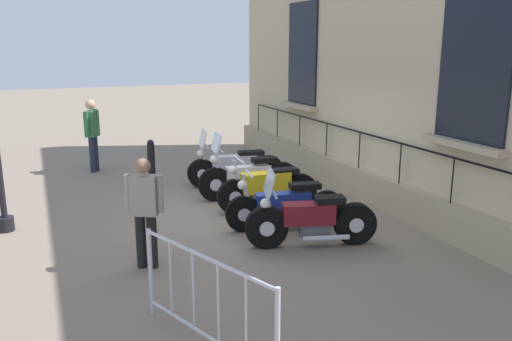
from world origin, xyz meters
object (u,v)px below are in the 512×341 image
motorcycle_silver (235,167)px  bollard (151,165)px  motorcycle_maroon (310,220)px  pedestrian_standing (92,131)px  pedestrian_walking (145,208)px  crowd_barrier (206,299)px  motorcycle_yellow (268,188)px  motorcycle_white (248,177)px  motorcycle_blue (285,206)px

motorcycle_silver → bollard: size_ratio=1.98×
motorcycle_maroon → pedestrian_standing: size_ratio=1.15×
motorcycle_maroon → pedestrian_walking: size_ratio=1.28×
crowd_barrier → bollard: size_ratio=1.76×
motorcycle_yellow → pedestrian_walking: size_ratio=1.25×
bollard → pedestrian_standing: (0.96, -2.15, 0.45)m
motorcycle_yellow → crowd_barrier: (2.47, 3.98, 0.13)m
crowd_barrier → pedestrian_walking: size_ratio=1.22×
motorcycle_yellow → motorcycle_maroon: 1.90m
motorcycle_silver → crowd_barrier: motorcycle_silver is taller
motorcycle_white → motorcycle_maroon: bearing=87.8°
motorcycle_white → pedestrian_walking: size_ratio=1.35×
motorcycle_blue → motorcycle_silver: bearing=-93.9°
motorcycle_white → motorcycle_yellow: motorcycle_white is taller
crowd_barrier → pedestrian_walking: pedestrian_walking is taller
crowd_barrier → pedestrian_walking: bearing=-86.3°
motorcycle_white → crowd_barrier: bearing=63.4°
motorcycle_blue → bollard: size_ratio=1.89×
motorcycle_yellow → motorcycle_maroon: bearing=86.0°
motorcycle_silver → pedestrian_walking: pedestrian_walking is taller
motorcycle_blue → bollard: (1.57, -3.32, 0.15)m
crowd_barrier → bollard: (-0.77, -6.25, -0.02)m
crowd_barrier → bollard: 6.30m
motorcycle_white → bollard: motorcycle_white is taller
bollard → pedestrian_walking: 4.10m
motorcycle_silver → bollard: motorcycle_silver is taller
motorcycle_blue → crowd_barrier: bearing=51.5°
crowd_barrier → pedestrian_walking: (0.15, -2.27, 0.32)m
motorcycle_white → motorcycle_yellow: (-0.03, 0.89, 0.00)m
motorcycle_blue → pedestrian_walking: bearing=15.0°
motorcycle_yellow → crowd_barrier: crowd_barrier is taller
motorcycle_maroon → bollard: (1.57, -4.17, 0.13)m
motorcycle_white → crowd_barrier: motorcycle_white is taller
motorcycle_white → motorcycle_maroon: motorcycle_white is taller
crowd_barrier → motorcycle_blue: bearing=-128.5°
motorcycle_white → motorcycle_maroon: size_ratio=1.05×
motorcycle_silver → crowd_barrier: bearing=66.7°
crowd_barrier → pedestrian_standing: 8.41m
motorcycle_yellow → bollard: bollard is taller
motorcycle_white → motorcycle_blue: bearing=86.8°
motorcycle_white → bollard: (1.67, -1.39, 0.11)m
motorcycle_maroon → motorcycle_yellow: bearing=-94.0°
motorcycle_white → motorcycle_maroon: 2.78m
motorcycle_silver → crowd_barrier: (2.53, 5.88, 0.15)m
motorcycle_silver → motorcycle_yellow: motorcycle_silver is taller
crowd_barrier → pedestrian_standing: (0.19, -8.40, 0.44)m
pedestrian_walking → pedestrian_standing: bearing=-89.6°
motorcycle_white → bollard: 2.18m
motorcycle_blue → motorcycle_yellow: bearing=-97.4°
bollard → pedestrian_walking: (0.91, 3.98, 0.33)m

